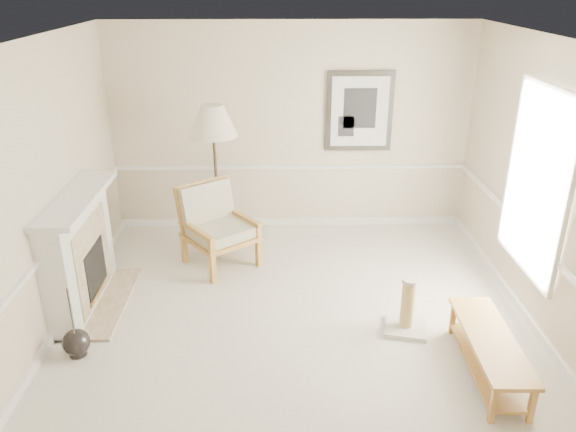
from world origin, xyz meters
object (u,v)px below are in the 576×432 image
object	(u,v)px
floor_vase	(76,343)
bench	(489,349)
armchair	(215,222)
scratching_post	(407,314)
floor_lamp	(213,125)

from	to	relation	value
floor_vase	bench	bearing A→B (deg)	-5.00
bench	armchair	bearing A→B (deg)	139.99
armchair	scratching_post	distance (m)	2.68
armchair	bench	xyz separation A→B (m)	(2.73, -2.29, -0.29)
armchair	bench	distance (m)	3.58
floor_lamp	bench	world-z (taller)	floor_lamp
floor_vase	floor_lamp	distance (m)	3.05
armchair	floor_vase	bearing A→B (deg)	-158.75
bench	scratching_post	size ratio (longest dim) A/B	2.31
floor_vase	scratching_post	world-z (taller)	floor_vase
floor_vase	bench	xyz separation A→B (m)	(3.90, -0.34, 0.12)
armchair	scratching_post	world-z (taller)	armchair
floor_vase	bench	distance (m)	3.92
armchair	scratching_post	bearing A→B (deg)	-74.51
armchair	bench	world-z (taller)	armchair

